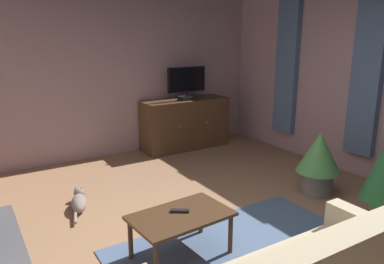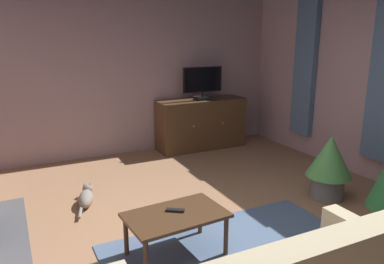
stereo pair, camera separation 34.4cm
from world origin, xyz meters
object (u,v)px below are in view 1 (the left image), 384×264
Objects in this scene: potted_plant_leafy_by_curtain at (319,159)px; cat at (79,202)px; tv_cabinet at (185,125)px; television at (187,82)px; coffee_table at (181,219)px; tv_remote at (180,211)px.

potted_plant_leafy_by_curtain is 1.18× the size of cat.
television is (0.00, -0.05, 0.77)m from tv_cabinet.
potted_plant_leafy_by_curtain is at bearing -80.86° from television.
coffee_table is 0.08m from tv_remote.
tv_remote is 0.21× the size of potted_plant_leafy_by_curtain.
tv_remote is 1.59m from cat.
tv_remote reaches higher than cat.
tv_cabinet is 2.28× the size of cat.
coffee_table is at bearing -121.23° from tv_cabinet.
tv_cabinet is 2.79m from cat.
tv_cabinet is 1.93× the size of potted_plant_leafy_by_curtain.
tv_cabinet is at bearing 98.96° from potted_plant_leafy_by_curtain.
coffee_table is at bearing -121.68° from television.
television is 4.29× the size of tv_remote.
tv_remote is (0.01, 0.04, 0.06)m from coffee_table.
potted_plant_leafy_by_curtain reaches higher than tv_remote.
coffee_table is 1.36× the size of cat.
tv_cabinet is 3.44m from tv_remote.
television is 2.96m from cat.
tv_remote is (-1.79, -2.93, 0.02)m from tv_cabinet.
potted_plant_leafy_by_curtain is at bearing -138.36° from tv_remote.
television reaches higher than coffee_table.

